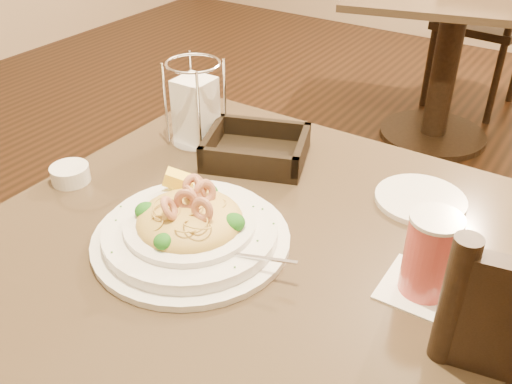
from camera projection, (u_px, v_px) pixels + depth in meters
The scene contains 9 objects.
main_table at pixel (250, 329), 1.12m from camera, with size 0.90×0.90×0.73m.
background_table at pixel (450, 40), 2.61m from camera, with size 1.09×1.09×0.73m.
dining_chair_far at pixel (481, 17), 2.92m from camera, with size 0.46×0.46×0.93m.
pasta_bowl at pixel (190, 227), 0.96m from camera, with size 0.38×0.34×0.11m.
drink_glass at pixel (430, 255), 0.84m from camera, with size 0.12×0.12×0.14m.
bread_basket at pixel (256, 151), 1.21m from camera, with size 0.25×0.23×0.06m.
napkin_caddy at pixel (196, 109), 1.24m from camera, with size 0.12×0.12×0.19m.
side_plate at pixel (420, 199), 1.08m from camera, with size 0.17×0.17×0.01m, color white.
butter_ramekin at pixel (70, 174), 1.14m from camera, with size 0.08×0.08×0.03m, color white.
Camera 1 is at (0.44, -0.66, 1.34)m, focal length 40.00 mm.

